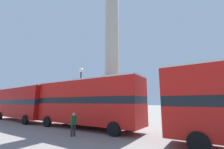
{
  "coord_description": "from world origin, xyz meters",
  "views": [
    {
      "loc": [
        9.75,
        -14.98,
        2.35
      ],
      "look_at": [
        0.0,
        0.0,
        5.65
      ],
      "focal_mm": 24.0,
      "sensor_mm": 36.0,
      "label": 1
    }
  ],
  "objects_px": {
    "monument_column": "(112,78)",
    "bus_a": "(86,101)",
    "street_lamp": "(80,88)",
    "equestrian_statue": "(70,105)",
    "pedestrian_near_lamp": "(73,123)",
    "bus_c": "(23,102)"
  },
  "relations": [
    {
      "from": "monument_column",
      "to": "street_lamp",
      "type": "relative_size",
      "value": 3.01
    },
    {
      "from": "bus_a",
      "to": "bus_c",
      "type": "height_order",
      "value": "bus_a"
    },
    {
      "from": "monument_column",
      "to": "street_lamp",
      "type": "distance_m",
      "value": 4.08
    },
    {
      "from": "street_lamp",
      "to": "bus_a",
      "type": "bearing_deg",
      "value": -37.82
    },
    {
      "from": "monument_column",
      "to": "bus_c",
      "type": "relative_size",
      "value": 1.79
    },
    {
      "from": "bus_c",
      "to": "pedestrian_near_lamp",
      "type": "height_order",
      "value": "bus_c"
    },
    {
      "from": "bus_c",
      "to": "monument_column",
      "type": "bearing_deg",
      "value": 27.33
    },
    {
      "from": "bus_a",
      "to": "street_lamp",
      "type": "height_order",
      "value": "street_lamp"
    },
    {
      "from": "monument_column",
      "to": "bus_a",
      "type": "bearing_deg",
      "value": -89.25
    },
    {
      "from": "monument_column",
      "to": "pedestrian_near_lamp",
      "type": "bearing_deg",
      "value": -78.62
    },
    {
      "from": "monument_column",
      "to": "equestrian_statue",
      "type": "height_order",
      "value": "monument_column"
    },
    {
      "from": "monument_column",
      "to": "pedestrian_near_lamp",
      "type": "height_order",
      "value": "monument_column"
    },
    {
      "from": "monument_column",
      "to": "bus_a",
      "type": "relative_size",
      "value": 1.82
    },
    {
      "from": "street_lamp",
      "to": "equestrian_statue",
      "type": "bearing_deg",
      "value": 144.75
    },
    {
      "from": "equestrian_statue",
      "to": "street_lamp",
      "type": "bearing_deg",
      "value": -6.28
    },
    {
      "from": "street_lamp",
      "to": "pedestrian_near_lamp",
      "type": "distance_m",
      "value": 8.18
    },
    {
      "from": "bus_a",
      "to": "pedestrian_near_lamp",
      "type": "height_order",
      "value": "bus_a"
    },
    {
      "from": "pedestrian_near_lamp",
      "to": "equestrian_statue",
      "type": "bearing_deg",
      "value": 59.85
    },
    {
      "from": "bus_a",
      "to": "street_lamp",
      "type": "xyz_separation_m",
      "value": [
        -3.63,
        2.82,
        1.69
      ]
    },
    {
      "from": "pedestrian_near_lamp",
      "to": "bus_c",
      "type": "bearing_deg",
      "value": 88.46
    },
    {
      "from": "pedestrian_near_lamp",
      "to": "bus_a",
      "type": "bearing_deg",
      "value": 37.16
    },
    {
      "from": "bus_a",
      "to": "bus_c",
      "type": "bearing_deg",
      "value": -179.45
    }
  ]
}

